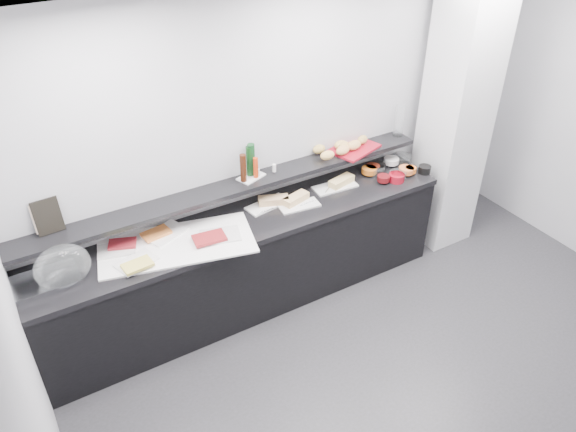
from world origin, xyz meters
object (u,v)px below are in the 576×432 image
condiment_tray (251,177)px  bread_tray (354,148)px  sandwich_plate_mid (299,206)px  carafe (399,121)px  framed_print (48,216)px  cloche_base (46,281)px

condiment_tray → bread_tray: (1.04, -0.03, 0.00)m
sandwich_plate_mid → carafe: 1.34m
framed_print → sandwich_plate_mid: bearing=-12.4°
sandwich_plate_mid → carafe: carafe is taller
condiment_tray → carafe: (1.57, -0.00, 0.14)m
sandwich_plate_mid → bread_tray: bearing=24.7°
condiment_tray → bread_tray: bread_tray is taller
framed_print → bread_tray: (2.64, -0.08, -0.12)m
sandwich_plate_mid → framed_print: size_ratio=1.34×
cloche_base → sandwich_plate_mid: size_ratio=1.29×
bread_tray → carafe: bearing=-15.0°
cloche_base → framed_print: bearing=58.2°
sandwich_plate_mid → carafe: (1.25, 0.25, 0.39)m
carafe → condiment_tray: bearing=179.9°
condiment_tray → bread_tray: bearing=-20.8°
sandwich_plate_mid → condiment_tray: 0.48m
cloche_base → framed_print: 0.45m
sandwich_plate_mid → bread_tray: bread_tray is taller
condiment_tray → framed_print: bearing=158.8°
cloche_base → condiment_tray: condiment_tray is taller
cloche_base → bread_tray: (2.78, 0.16, 0.24)m
condiment_tray → bread_tray: size_ratio=0.52×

